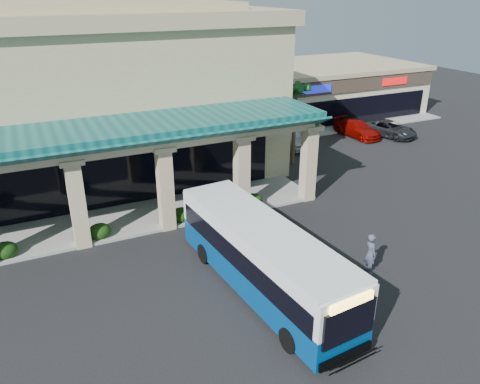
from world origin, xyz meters
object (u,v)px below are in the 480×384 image
pedestrian (370,253)px  car_silver (289,138)px  car_gray (389,129)px  transit_bus (262,259)px  car_red (357,129)px

pedestrian → car_silver: pedestrian is taller
pedestrian → car_gray: size_ratio=0.40×
transit_bus → car_gray: size_ratio=2.25×
transit_bus → car_red: size_ratio=2.30×
transit_bus → car_gray: transit_bus is taller
car_silver → car_gray: car_silver is taller
pedestrian → car_gray: pedestrian is taller
car_red → car_silver: bearing=174.6°
pedestrian → car_red: bearing=-26.7°
transit_bus → pedestrian: size_ratio=5.63×
car_gray → transit_bus: bearing=-160.4°
car_red → transit_bus: bearing=-142.5°
pedestrian → transit_bus: bearing=90.3°
car_red → car_gray: size_ratio=0.98×
pedestrian → car_silver: (6.23, 17.69, -0.21)m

